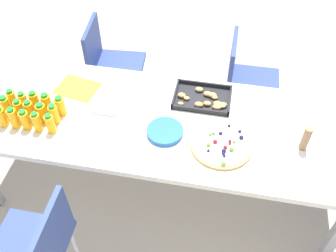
% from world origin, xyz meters
% --- Properties ---
extents(ground_plane, '(12.00, 12.00, 0.00)m').
position_xyz_m(ground_plane, '(0.00, 0.00, 0.00)').
color(ground_plane, '#B2A899').
extents(party_table, '(2.41, 0.83, 0.76)m').
position_xyz_m(party_table, '(0.00, 0.00, 0.69)').
color(party_table, silver).
rests_on(party_table, ground_plane).
extents(chair_far_left, '(0.43, 0.43, 0.83)m').
position_xyz_m(chair_far_left, '(-0.58, 0.79, 0.50)').
color(chair_far_left, '#33478C').
rests_on(chair_far_left, ground_plane).
extents(chair_near_left, '(0.40, 0.40, 0.83)m').
position_xyz_m(chair_near_left, '(-0.50, -0.79, 0.50)').
color(chair_near_left, '#33478C').
rests_on(chair_near_left, ground_plane).
extents(chair_far_right, '(0.40, 0.40, 0.83)m').
position_xyz_m(chair_far_right, '(0.51, 0.79, 0.50)').
color(chair_far_right, '#33478C').
rests_on(chair_far_right, ground_plane).
extents(juice_bottle_0, '(0.05, 0.05, 0.14)m').
position_xyz_m(juice_bottle_0, '(-0.89, -0.21, 0.82)').
color(juice_bottle_0, '#FAAC14').
rests_on(juice_bottle_0, party_table).
extents(juice_bottle_1, '(0.06, 0.06, 0.15)m').
position_xyz_m(juice_bottle_1, '(-0.82, -0.21, 0.83)').
color(juice_bottle_1, '#F9AD14').
rests_on(juice_bottle_1, party_table).
extents(juice_bottle_2, '(0.06, 0.06, 0.14)m').
position_xyz_m(juice_bottle_2, '(-0.75, -0.21, 0.82)').
color(juice_bottle_2, '#F9AD14').
rests_on(juice_bottle_2, party_table).
extents(juice_bottle_3, '(0.05, 0.05, 0.14)m').
position_xyz_m(juice_bottle_3, '(-0.68, -0.21, 0.82)').
color(juice_bottle_3, '#FAAD14').
rests_on(juice_bottle_3, party_table).
extents(juice_bottle_4, '(0.05, 0.05, 0.14)m').
position_xyz_m(juice_bottle_4, '(-0.60, -0.21, 0.82)').
color(juice_bottle_4, '#FAAE14').
rests_on(juice_bottle_4, party_table).
extents(juice_bottle_5, '(0.06, 0.06, 0.15)m').
position_xyz_m(juice_bottle_5, '(-0.90, -0.13, 0.83)').
color(juice_bottle_5, '#FAAC14').
rests_on(juice_bottle_5, party_table).
extents(juice_bottle_6, '(0.05, 0.05, 0.14)m').
position_xyz_m(juice_bottle_6, '(-0.82, -0.14, 0.82)').
color(juice_bottle_6, '#FAAE14').
rests_on(juice_bottle_6, party_table).
extents(juice_bottle_7, '(0.05, 0.05, 0.15)m').
position_xyz_m(juice_bottle_7, '(-0.75, -0.14, 0.83)').
color(juice_bottle_7, '#FAAC14').
rests_on(juice_bottle_7, party_table).
extents(juice_bottle_8, '(0.06, 0.06, 0.14)m').
position_xyz_m(juice_bottle_8, '(-0.68, -0.13, 0.82)').
color(juice_bottle_8, '#F9AC14').
rests_on(juice_bottle_8, party_table).
extents(juice_bottle_9, '(0.06, 0.06, 0.14)m').
position_xyz_m(juice_bottle_9, '(-0.60, -0.13, 0.82)').
color(juice_bottle_9, '#F9AC14').
rests_on(juice_bottle_9, party_table).
extents(juice_bottle_10, '(0.05, 0.05, 0.14)m').
position_xyz_m(juice_bottle_10, '(-0.90, -0.06, 0.82)').
color(juice_bottle_10, '#F9AD14').
rests_on(juice_bottle_10, party_table).
extents(juice_bottle_11, '(0.05, 0.05, 0.13)m').
position_xyz_m(juice_bottle_11, '(-0.83, -0.06, 0.82)').
color(juice_bottle_11, '#F9AE14').
rests_on(juice_bottle_11, party_table).
extents(juice_bottle_12, '(0.06, 0.06, 0.15)m').
position_xyz_m(juice_bottle_12, '(-0.75, -0.06, 0.83)').
color(juice_bottle_12, '#FAAC14').
rests_on(juice_bottle_12, party_table).
extents(juice_bottle_13, '(0.06, 0.06, 0.15)m').
position_xyz_m(juice_bottle_13, '(-0.67, -0.06, 0.83)').
color(juice_bottle_13, '#FAAD14').
rests_on(juice_bottle_13, party_table).
extents(juice_bottle_14, '(0.06, 0.06, 0.13)m').
position_xyz_m(juice_bottle_14, '(-0.59, -0.06, 0.82)').
color(juice_bottle_14, '#FAAE14').
rests_on(juice_bottle_14, party_table).
extents(fruit_pizza, '(0.35, 0.35, 0.05)m').
position_xyz_m(fruit_pizza, '(0.39, -0.13, 0.77)').
color(fruit_pizza, tan).
rests_on(fruit_pizza, party_table).
extents(snack_tray, '(0.36, 0.25, 0.04)m').
position_xyz_m(snack_tray, '(0.24, 0.22, 0.77)').
color(snack_tray, black).
rests_on(snack_tray, party_table).
extents(plate_stack, '(0.21, 0.21, 0.03)m').
position_xyz_m(plate_stack, '(0.06, -0.10, 0.77)').
color(plate_stack, blue).
rests_on(plate_stack, party_table).
extents(napkin_stack, '(0.15, 0.15, 0.02)m').
position_xyz_m(napkin_stack, '(-0.34, 0.04, 0.77)').
color(napkin_stack, white).
rests_on(napkin_stack, party_table).
extents(cardboard_tube, '(0.04, 0.04, 0.16)m').
position_xyz_m(cardboard_tube, '(0.84, -0.06, 0.84)').
color(cardboard_tube, '#9E7A56').
rests_on(cardboard_tube, party_table).
extents(paper_folder, '(0.29, 0.25, 0.01)m').
position_xyz_m(paper_folder, '(-0.58, 0.17, 0.76)').
color(paper_folder, yellow).
rests_on(paper_folder, party_table).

